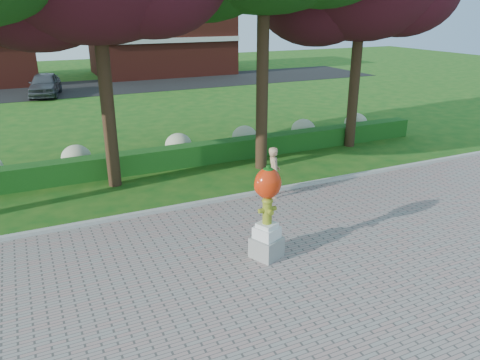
# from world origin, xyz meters

# --- Properties ---
(ground) EXTENTS (100.00, 100.00, 0.00)m
(ground) POSITION_xyz_m (0.00, 0.00, 0.00)
(ground) COLOR #144F13
(ground) RESTS_ON ground
(walkway) EXTENTS (40.00, 14.00, 0.04)m
(walkway) POSITION_xyz_m (0.00, -4.00, 0.02)
(walkway) COLOR gray
(walkway) RESTS_ON ground
(curb) EXTENTS (40.00, 0.18, 0.15)m
(curb) POSITION_xyz_m (0.00, 3.00, 0.07)
(curb) COLOR #ADADA5
(curb) RESTS_ON ground
(lawn_hedge) EXTENTS (24.00, 0.70, 0.80)m
(lawn_hedge) POSITION_xyz_m (0.00, 7.00, 0.40)
(lawn_hedge) COLOR #174C15
(lawn_hedge) RESTS_ON ground
(hydrangea_row) EXTENTS (20.10, 1.10, 0.99)m
(hydrangea_row) POSITION_xyz_m (0.57, 8.00, 0.55)
(hydrangea_row) COLOR #BAC193
(hydrangea_row) RESTS_ON ground
(street) EXTENTS (50.00, 8.00, 0.02)m
(street) POSITION_xyz_m (0.00, 28.00, 0.01)
(street) COLOR black
(street) RESTS_ON ground
(building_right) EXTENTS (12.00, 8.00, 6.40)m
(building_right) POSITION_xyz_m (8.00, 34.00, 3.20)
(building_right) COLOR maroon
(building_right) RESTS_ON ground
(hydrant_sculpture) EXTENTS (0.85, 0.85, 2.38)m
(hydrant_sculpture) POSITION_xyz_m (0.38, -0.74, 1.30)
(hydrant_sculpture) COLOR gray
(hydrant_sculpture) RESTS_ON walkway
(woman) EXTENTS (0.57, 0.71, 1.68)m
(woman) POSITION_xyz_m (2.43, 2.60, 0.88)
(woman) COLOR tan
(woman) RESTS_ON walkway
(parked_car) EXTENTS (2.73, 4.90, 1.58)m
(parked_car) POSITION_xyz_m (-2.89, 25.72, 0.81)
(parked_car) COLOR #44464C
(parked_car) RESTS_ON street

